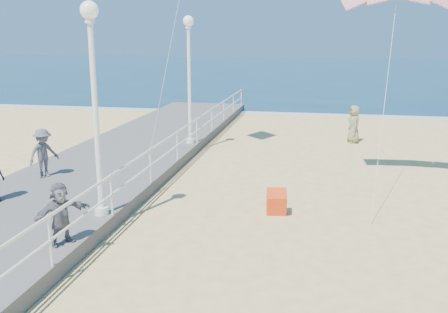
% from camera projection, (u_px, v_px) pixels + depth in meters
% --- Properties ---
extents(ground, '(160.00, 160.00, 0.00)m').
position_uv_depth(ground, '(310.00, 245.00, 12.05)').
color(ground, '#E9C77A').
rests_on(ground, ground).
extents(ocean, '(160.00, 90.00, 0.05)m').
position_uv_depth(ocean, '(322.00, 70.00, 74.04)').
color(ocean, '#0C2F48').
rests_on(ocean, ground).
extents(surf_line, '(160.00, 1.20, 0.04)m').
position_uv_depth(surf_line, '(318.00, 115.00, 31.59)').
color(surf_line, white).
rests_on(surf_line, ground).
extents(boardwalk, '(5.00, 44.00, 0.40)m').
position_uv_depth(boardwalk, '(27.00, 216.00, 13.39)').
color(boardwalk, slate).
rests_on(boardwalk, ground).
extents(railing, '(0.05, 42.00, 0.55)m').
position_uv_depth(railing, '(111.00, 183.00, 12.69)').
color(railing, white).
rests_on(railing, boardwalk).
extents(lamp_post_mid, '(0.44, 0.44, 5.32)m').
position_uv_depth(lamp_post_mid, '(94.00, 88.00, 12.18)').
color(lamp_post_mid, white).
rests_on(lamp_post_mid, boardwalk).
extents(lamp_post_far, '(0.44, 0.44, 5.32)m').
position_uv_depth(lamp_post_far, '(189.00, 67.00, 20.76)').
color(lamp_post_far, white).
rests_on(lamp_post_far, boardwalk).
extents(spectator_2, '(1.01, 1.19, 1.60)m').
position_uv_depth(spectator_2, '(43.00, 153.00, 16.19)').
color(spectator_2, '#525257').
rests_on(spectator_2, boardwalk).
extents(spectator_5, '(1.06, 1.33, 1.42)m').
position_uv_depth(spectator_5, '(61.00, 213.00, 10.95)').
color(spectator_5, slate).
rests_on(spectator_5, boardwalk).
extents(beach_walker_c, '(0.71, 0.95, 1.76)m').
position_uv_depth(beach_walker_c, '(354.00, 124.00, 23.32)').
color(beach_walker_c, '#85845C').
rests_on(beach_walker_c, ground).
extents(box_kite, '(0.64, 0.78, 0.74)m').
position_uv_depth(box_kite, '(276.00, 204.00, 14.04)').
color(box_kite, red).
rests_on(box_kite, ground).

